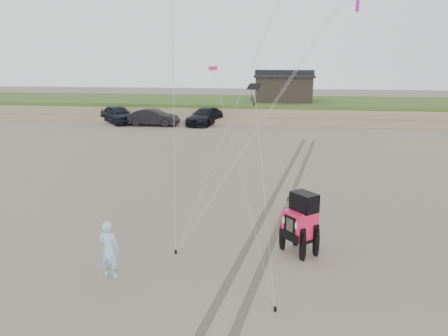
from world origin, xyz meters
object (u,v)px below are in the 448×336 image
Objects in this scene: cabin at (284,87)px; truck_b at (153,117)px; jeep at (299,230)px; truck_a at (118,114)px; truck_c at (205,116)px; man at (109,249)px.

cabin is 15.25m from truck_b.
cabin is 1.41× the size of jeep.
truck_a is at bearing -155.72° from cabin.
truck_c is 1.21× the size of jeep.
truck_a reaches higher than truck_c.
truck_b is at bearing -58.52° from truck_a.
truck_b is (-12.45, -8.47, -2.43)m from cabin.
cabin is 35.30m from jeep.
cabin is at bearing 56.71° from truck_c.
cabin is 1.23× the size of truck_a.
man reaches higher than truck_a.
truck_a is 32.57m from jeep.
cabin is at bearing -90.08° from man.
truck_b is at bearing 164.72° from jeep.
truck_c is at bearing -40.77° from truck_a.
cabin reaches higher than jeep.
truck_b reaches higher than truck_c.
jeep is (8.16, -28.20, 0.05)m from truck_c.
jeep is (13.00, -26.74, 0.04)m from truck_b.
truck_c is 30.73m from man.
cabin is at bearing -18.95° from truck_a.
man is (-5.73, -2.44, 0.06)m from jeep.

